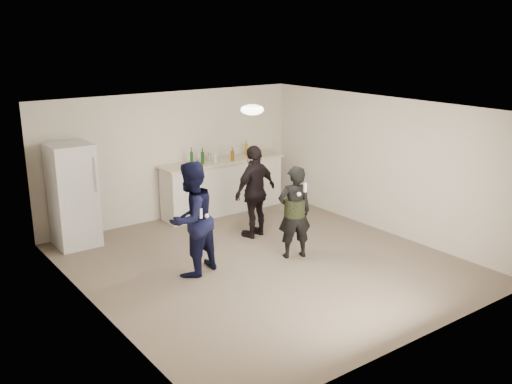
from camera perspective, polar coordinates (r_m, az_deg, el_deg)
floor at (r=9.30m, az=0.74°, el=-7.10°), size 6.00×6.00×0.00m
ceiling at (r=8.64m, az=0.79°, el=8.35°), size 6.00×6.00×0.00m
wall_back at (r=11.36m, az=-8.41°, el=3.62°), size 6.00×0.00×6.00m
wall_front at (r=6.86m, az=16.11°, el=-5.13°), size 6.00×0.00×6.00m
wall_left at (r=7.63m, az=-15.98°, el=-2.98°), size 0.00×6.00×6.00m
wall_right at (r=10.72m, az=12.59°, el=2.67°), size 0.00×6.00×6.00m
counter at (r=11.73m, az=-3.33°, el=0.51°), size 2.60×0.56×1.05m
counter_top at (r=11.60m, az=-3.37°, el=3.11°), size 2.68×0.64×0.04m
fridge at (r=10.27m, az=-17.83°, el=-0.32°), size 0.70×0.70×1.80m
fridge_handle at (r=9.92m, az=-15.80°, el=1.68°), size 0.02×0.02×0.60m
ceiling_dome at (r=8.88m, az=-0.39°, el=8.23°), size 0.36×0.36×0.16m
shaker at (r=11.51m, az=-4.72°, el=3.52°), size 0.08×0.08×0.17m
man at (r=8.67m, az=-6.48°, el=-2.70°), size 1.04×0.92×1.77m
woman at (r=9.31m, az=3.87°, el=-2.02°), size 0.66×0.54×1.55m
camo_shorts at (r=9.29m, az=3.88°, el=-1.59°), size 0.34×0.34×0.28m
spectator at (r=10.22m, az=-0.08°, el=0.06°), size 1.05×0.61×1.69m
remote_man at (r=8.39m, az=-5.55°, el=-2.13°), size 0.04×0.04×0.15m
nunchuk_man at (r=8.49m, az=-4.95°, el=-2.39°), size 0.07×0.07×0.07m
remote_woman at (r=8.99m, az=4.95°, el=0.46°), size 0.04×0.04×0.15m
nunchuk_woman at (r=8.98m, az=4.33°, el=-0.22°), size 0.07×0.07×0.07m
bottle_cluster at (r=11.48m, az=-3.63°, el=3.66°), size 1.44×0.33×0.27m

